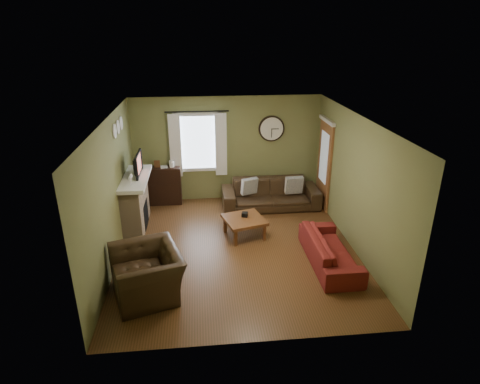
{
  "coord_description": "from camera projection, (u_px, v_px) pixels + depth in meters",
  "views": [
    {
      "loc": [
        -0.66,
        -6.96,
        4.1
      ],
      "look_at": [
        0.1,
        0.4,
        1.05
      ],
      "focal_mm": 30.0,
      "sensor_mm": 36.0,
      "label": 1
    }
  ],
  "objects": [
    {
      "name": "curtain_rod",
      "position": [
        197.0,
        112.0,
        9.37
      ],
      "size": [
        0.03,
        0.03,
        1.5
      ],
      "primitive_type": "cylinder",
      "color": "black",
      "rests_on": "wall_back"
    },
    {
      "name": "wall_left",
      "position": [
        112.0,
        193.0,
        7.31
      ],
      "size": [
        0.0,
        5.2,
        2.6
      ],
      "primitive_type": "cube",
      "color": "olive",
      "rests_on": "ground"
    },
    {
      "name": "wall_clock",
      "position": [
        272.0,
        129.0,
        9.79
      ],
      "size": [
        0.64,
        0.06,
        0.64
      ],
      "primitive_type": null,
      "color": "white",
      "rests_on": "wall_back"
    },
    {
      "name": "tissue_box",
      "position": [
        245.0,
        217.0,
        8.42
      ],
      "size": [
        0.15,
        0.15,
        0.09
      ],
      "primitive_type": "cube",
      "rotation": [
        0.0,
        0.0,
        -0.3
      ],
      "color": "black",
      "rests_on": "coffee_table"
    },
    {
      "name": "coffee_table",
      "position": [
        244.0,
        227.0,
        8.41
      ],
      "size": [
        0.97,
        0.97,
        0.42
      ],
      "primitive_type": null,
      "rotation": [
        0.0,
        0.0,
        0.27
      ],
      "color": "brown",
      "rests_on": "floor"
    },
    {
      "name": "medallion_right",
      "position": [
        121.0,
        123.0,
        8.33
      ],
      "size": [
        0.28,
        0.28,
        0.03
      ],
      "primitive_type": "cylinder",
      "color": "white",
      "rests_on": "wall_left"
    },
    {
      "name": "wall_right",
      "position": [
        355.0,
        183.0,
        7.75
      ],
      "size": [
        0.0,
        5.2,
        2.6
      ],
      "primitive_type": "cube",
      "color": "olive",
      "rests_on": "ground"
    },
    {
      "name": "bookshelf",
      "position": [
        165.0,
        185.0,
        9.91
      ],
      "size": [
        0.8,
        0.34,
        0.95
      ],
      "primitive_type": null,
      "color": "black",
      "rests_on": "floor"
    },
    {
      "name": "wall_back",
      "position": [
        227.0,
        149.0,
        9.92
      ],
      "size": [
        4.6,
        0.0,
        2.6
      ],
      "primitive_type": "cube",
      "color": "olive",
      "rests_on": "ground"
    },
    {
      "name": "window_pane",
      "position": [
        198.0,
        142.0,
        9.76
      ],
      "size": [
        1.0,
        0.02,
        1.3
      ],
      "primitive_type": null,
      "color": "silver",
      "rests_on": "wall_back"
    },
    {
      "name": "mantel",
      "position": [
        134.0,
        179.0,
        8.45
      ],
      "size": [
        0.58,
        1.6,
        0.08
      ],
      "primitive_type": "cube",
      "color": "white",
      "rests_on": "fireplace"
    },
    {
      "name": "curtain_right",
      "position": [
        221.0,
        145.0,
        9.74
      ],
      "size": [
        0.28,
        0.04,
        1.55
      ],
      "primitive_type": "cube",
      "color": "white",
      "rests_on": "wall_back"
    },
    {
      "name": "tv",
      "position": [
        135.0,
        167.0,
        8.51
      ],
      "size": [
        0.08,
        0.6,
        0.35
      ],
      "primitive_type": "imported",
      "rotation": [
        0.0,
        0.0,
        1.57
      ],
      "color": "black",
      "rests_on": "mantel"
    },
    {
      "name": "ceiling",
      "position": [
        237.0,
        119.0,
        7.03
      ],
      "size": [
        4.6,
        5.2,
        0.0
      ],
      "primitive_type": "cube",
      "color": "white",
      "rests_on": "ground"
    },
    {
      "name": "medallion_left",
      "position": [
        115.0,
        131.0,
        7.68
      ],
      "size": [
        0.28,
        0.28,
        0.03
      ],
      "primitive_type": "cylinder",
      "color": "white",
      "rests_on": "wall_left"
    },
    {
      "name": "armchair",
      "position": [
        147.0,
        273.0,
        6.52
      ],
      "size": [
        1.37,
        1.46,
        0.78
      ],
      "primitive_type": "imported",
      "rotation": [
        0.0,
        0.0,
        -1.26
      ],
      "color": "#312114",
      "rests_on": "floor"
    },
    {
      "name": "door",
      "position": [
        324.0,
        165.0,
        9.54
      ],
      "size": [
        0.05,
        0.9,
        2.1
      ],
      "primitive_type": "cube",
      "color": "brown",
      "rests_on": "floor"
    },
    {
      "name": "sofa_red",
      "position": [
        330.0,
        250.0,
        7.43
      ],
      "size": [
        0.73,
        1.86,
        0.54
      ],
      "primitive_type": "imported",
      "rotation": [
        0.0,
        0.0,
        1.57
      ],
      "color": "maroon",
      "rests_on": "floor"
    },
    {
      "name": "pillow_left",
      "position": [
        294.0,
        185.0,
        9.72
      ],
      "size": [
        0.43,
        0.15,
        0.43
      ],
      "primitive_type": "cube",
      "rotation": [
        0.0,
        0.0,
        0.06
      ],
      "color": "#959597",
      "rests_on": "sofa_brown"
    },
    {
      "name": "sofa_brown",
      "position": [
        271.0,
        194.0,
        9.74
      ],
      "size": [
        2.33,
        0.91,
        0.68
      ],
      "primitive_type": "imported",
      "color": "#312114",
      "rests_on": "floor"
    },
    {
      "name": "wine_glass_a",
      "position": [
        130.0,
        181.0,
        7.88
      ],
      "size": [
        0.07,
        0.07,
        0.21
      ],
      "primitive_type": null,
      "color": "white",
      "rests_on": "mantel"
    },
    {
      "name": "firebox",
      "position": [
        145.0,
        214.0,
        8.78
      ],
      "size": [
        0.04,
        0.6,
        0.55
      ],
      "primitive_type": "cube",
      "color": "black",
      "rests_on": "fireplace"
    },
    {
      "name": "wall_front",
      "position": [
        256.0,
        263.0,
        5.14
      ],
      "size": [
        4.6,
        0.0,
        2.6
      ],
      "primitive_type": "cube",
      "color": "olive",
      "rests_on": "ground"
    },
    {
      "name": "pillow_right",
      "position": [
        249.0,
        186.0,
        9.66
      ],
      "size": [
        0.42,
        0.26,
        0.4
      ],
      "primitive_type": "cube",
      "rotation": [
        0.0,
        0.0,
        0.37
      ],
      "color": "#959597",
      "rests_on": "sofa_brown"
    },
    {
      "name": "medallion_mid",
      "position": [
        118.0,
        127.0,
        8.0
      ],
      "size": [
        0.28,
        0.28,
        0.03
      ],
      "primitive_type": "cylinder",
      "color": "white",
      "rests_on": "wall_left"
    },
    {
      "name": "fireplace",
      "position": [
        135.0,
        204.0,
        8.67
      ],
      "size": [
        0.4,
        1.4,
        1.1
      ],
      "primitive_type": "cube",
      "color": "tan",
      "rests_on": "floor"
    },
    {
      "name": "floor",
      "position": [
        237.0,
        248.0,
        8.02
      ],
      "size": [
        4.6,
        5.2,
        0.0
      ],
      "primitive_type": "cube",
      "color": "#55341A",
      "rests_on": "ground"
    },
    {
      "name": "book",
      "position": [
        161.0,
        167.0,
        9.69
      ],
      "size": [
        0.2,
        0.25,
        0.02
      ],
      "primitive_type": "imported",
      "rotation": [
        0.0,
        0.0,
        0.14
      ],
      "color": "brown",
      "rests_on": "bookshelf"
    },
    {
      "name": "curtain_left",
      "position": [
        175.0,
        146.0,
        9.63
      ],
      "size": [
        0.28,
        0.04,
        1.55
      ],
      "primitive_type": "cube",
      "color": "white",
      "rests_on": "wall_back"
    },
    {
      "name": "tv_screen",
      "position": [
        139.0,
        164.0,
        8.49
      ],
      "size": [
        0.02,
        0.62,
        0.36
      ],
      "primitive_type": "cube",
      "color": "#994C3F",
      "rests_on": "mantel"
    },
    {
      "name": "wine_glass_b",
      "position": [
        131.0,
        179.0,
        7.99
      ],
      "size": [
        0.08,
        0.08,
        0.22
      ],
      "primitive_type": null,
      "color": "white",
      "rests_on": "mantel"
    }
  ]
}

